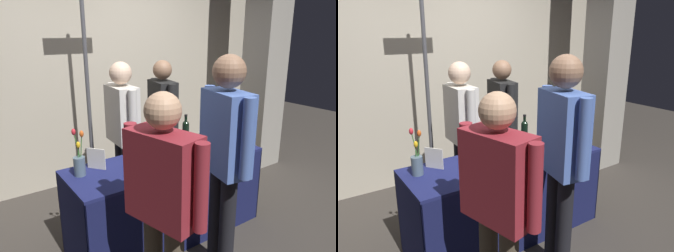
# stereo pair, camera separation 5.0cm
# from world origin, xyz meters

# --- Properties ---
(ground_plane) EXTENTS (12.00, 12.00, 0.00)m
(ground_plane) POSITION_xyz_m (0.00, 0.00, 0.00)
(ground_plane) COLOR #38332D
(back_partition) EXTENTS (5.22, 0.12, 2.66)m
(back_partition) POSITION_xyz_m (0.00, 1.63, 1.33)
(back_partition) COLOR #B2A893
(back_partition) RESTS_ON ground_plane
(concrete_pillar) EXTENTS (0.43, 0.43, 3.40)m
(concrete_pillar) POSITION_xyz_m (2.09, 0.69, 1.70)
(concrete_pillar) COLOR gray
(concrete_pillar) RESTS_ON ground_plane
(tasting_table) EXTENTS (1.80, 0.62, 0.76)m
(tasting_table) POSITION_xyz_m (0.00, 0.00, 0.52)
(tasting_table) COLOR #191E51
(tasting_table) RESTS_ON ground_plane
(featured_wine_bottle) EXTENTS (0.07, 0.07, 0.36)m
(featured_wine_bottle) POSITION_xyz_m (-0.26, -0.19, 0.91)
(featured_wine_bottle) COLOR black
(featured_wine_bottle) RESTS_ON tasting_table
(display_bottle_0) EXTENTS (0.07, 0.07, 0.33)m
(display_bottle_0) POSITION_xyz_m (0.70, -0.17, 0.91)
(display_bottle_0) COLOR black
(display_bottle_0) RESTS_ON tasting_table
(display_bottle_1) EXTENTS (0.07, 0.07, 0.30)m
(display_bottle_1) POSITION_xyz_m (0.36, 0.21, 0.89)
(display_bottle_1) COLOR black
(display_bottle_1) RESTS_ON tasting_table
(display_bottle_2) EXTENTS (0.07, 0.07, 0.30)m
(display_bottle_2) POSITION_xyz_m (0.36, -0.05, 0.89)
(display_bottle_2) COLOR #38230F
(display_bottle_2) RESTS_ON tasting_table
(display_bottle_3) EXTENTS (0.08, 0.08, 0.35)m
(display_bottle_3) POSITION_xyz_m (-0.13, -0.01, 0.90)
(display_bottle_3) COLOR #38230F
(display_bottle_3) RESTS_ON tasting_table
(wine_glass_near_vendor) EXTENTS (0.07, 0.07, 0.13)m
(wine_glass_near_vendor) POSITION_xyz_m (0.49, 0.10, 0.86)
(wine_glass_near_vendor) COLOR silver
(wine_glass_near_vendor) RESTS_ON tasting_table
(wine_glass_mid) EXTENTS (0.07, 0.07, 0.14)m
(wine_glass_mid) POSITION_xyz_m (-0.20, 0.11, 0.86)
(wine_glass_mid) COLOR silver
(wine_glass_mid) RESTS_ON tasting_table
(flower_vase) EXTENTS (0.09, 0.09, 0.39)m
(flower_vase) POSITION_xyz_m (-0.76, 0.11, 0.87)
(flower_vase) COLOR slate
(flower_vase) RESTS_ON tasting_table
(brochure_stand) EXTENTS (0.11, 0.14, 0.18)m
(brochure_stand) POSITION_xyz_m (-0.61, 0.15, 0.85)
(brochure_stand) COLOR silver
(brochure_stand) RESTS_ON tasting_table
(vendor_presenter) EXTENTS (0.23, 0.56, 1.57)m
(vendor_presenter) POSITION_xyz_m (-0.14, 0.58, 0.93)
(vendor_presenter) COLOR black
(vendor_presenter) RESTS_ON ground_plane
(vendor_assistant) EXTENTS (0.28, 0.55, 1.54)m
(vendor_assistant) POSITION_xyz_m (0.46, 0.76, 0.91)
(vendor_assistant) COLOR black
(vendor_assistant) RESTS_ON ground_plane
(taster_foreground_right) EXTENTS (0.29, 0.56, 1.70)m
(taster_foreground_right) POSITION_xyz_m (0.07, -0.62, 1.02)
(taster_foreground_right) COLOR black
(taster_foreground_right) RESTS_ON ground_plane
(taster_foreground_left) EXTENTS (0.31, 0.60, 1.54)m
(taster_foreground_left) POSITION_xyz_m (-0.59, -0.78, 0.92)
(taster_foreground_left) COLOR #4C4233
(taster_foreground_left) RESTS_ON ground_plane
(booth_signpost) EXTENTS (0.57, 0.04, 2.37)m
(booth_signpost) POSITION_xyz_m (-0.26, 1.12, 1.44)
(booth_signpost) COLOR #47474C
(booth_signpost) RESTS_ON ground_plane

